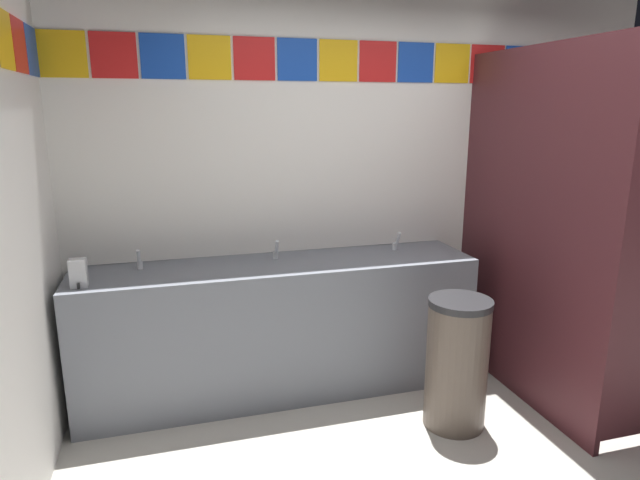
{
  "coord_description": "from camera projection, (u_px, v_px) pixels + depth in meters",
  "views": [
    {
      "loc": [
        -1.4,
        -1.9,
        1.84
      ],
      "look_at": [
        -0.57,
        1.03,
        1.09
      ],
      "focal_mm": 30.33,
      "sensor_mm": 36.0,
      "label": 1
    }
  ],
  "objects": [
    {
      "name": "vanity_counter",
      "position": [
        280.0,
        326.0,
        3.54
      ],
      "size": [
        2.54,
        0.56,
        0.88
      ],
      "color": "slate",
      "rests_on": "ground_plane"
    },
    {
      "name": "faucet_right",
      "position": [
        396.0,
        243.0,
        3.73
      ],
      "size": [
        0.04,
        0.1,
        0.14
      ],
      "color": "silver",
      "rests_on": "vanity_counter"
    },
    {
      "name": "wall_back",
      "position": [
        373.0,
        169.0,
        3.81
      ],
      "size": [
        4.14,
        0.09,
        2.83
      ],
      "color": "white",
      "rests_on": "ground_plane"
    },
    {
      "name": "soap_dispenser",
      "position": [
        78.0,
        273.0,
        2.96
      ],
      "size": [
        0.09,
        0.09,
        0.16
      ],
      "color": "#B7BABF",
      "rests_on": "vanity_counter"
    },
    {
      "name": "faucet_center",
      "position": [
        276.0,
        252.0,
        3.51
      ],
      "size": [
        0.04,
        0.1,
        0.14
      ],
      "color": "silver",
      "rests_on": "vanity_counter"
    },
    {
      "name": "trash_bin",
      "position": [
        457.0,
        363.0,
        3.15
      ],
      "size": [
        0.37,
        0.37,
        0.79
      ],
      "color": "brown",
      "rests_on": "ground_plane"
    },
    {
      "name": "toilet",
      "position": [
        547.0,
        321.0,
        3.99
      ],
      "size": [
        0.39,
        0.49,
        0.74
      ],
      "color": "white",
      "rests_on": "ground_plane"
    },
    {
      "name": "faucet_left",
      "position": [
        139.0,
        261.0,
        3.29
      ],
      "size": [
        0.04,
        0.1,
        0.14
      ],
      "color": "silver",
      "rests_on": "vanity_counter"
    },
    {
      "name": "stall_divider",
      "position": [
        580.0,
        238.0,
        3.16
      ],
      "size": [
        0.92,
        1.47,
        2.2
      ],
      "color": "#471E23",
      "rests_on": "ground_plane"
    }
  ]
}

